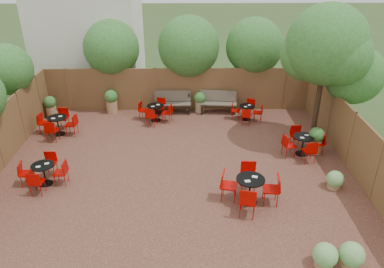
{
  "coord_description": "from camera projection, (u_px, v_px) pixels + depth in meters",
  "views": [
    {
      "loc": [
        0.41,
        -11.26,
        7.0
      ],
      "look_at": [
        0.58,
        0.5,
        1.0
      ],
      "focal_mm": 35.18,
      "sensor_mm": 36.0,
      "label": 1
    }
  ],
  "objects": [
    {
      "name": "ground",
      "position": [
        176.0,
        166.0,
        13.21
      ],
      "size": [
        80.0,
        80.0,
        0.0
      ],
      "primitive_type": "plane",
      "color": "#354F23",
      "rests_on": "ground"
    },
    {
      "name": "courtyard_paving",
      "position": [
        176.0,
        166.0,
        13.2
      ],
      "size": [
        12.0,
        10.0,
        0.02
      ],
      "primitive_type": "cube",
      "color": "#3E1D19",
      "rests_on": "ground"
    },
    {
      "name": "courtyard_tree",
      "position": [
        326.0,
        49.0,
        13.28
      ],
      "size": [
        2.96,
        2.9,
        5.22
      ],
      "rotation": [
        0.0,
        0.0,
        0.36
      ],
      "color": "black",
      "rests_on": "courtyard_paving"
    },
    {
      "name": "overhang_foliage",
      "position": [
        140.0,
        64.0,
        14.71
      ],
      "size": [
        15.69,
        10.91,
        2.77
      ],
      "color": "#2B6721",
      "rests_on": "ground"
    },
    {
      "name": "bistro_tables",
      "position": [
        177.0,
        142.0,
        13.8
      ],
      "size": [
        11.0,
        7.5,
        0.96
      ],
      "color": "black",
      "rests_on": "courtyard_paving"
    },
    {
      "name": "fence_right",
      "position": [
        351.0,
        140.0,
        12.83
      ],
      "size": [
        0.08,
        10.0,
        2.0
      ],
      "primitive_type": "cube",
      "color": "brown",
      "rests_on": "ground"
    },
    {
      "name": "park_bench_left",
      "position": [
        173.0,
        102.0,
        17.09
      ],
      "size": [
        1.64,
        0.55,
        1.01
      ],
      "rotation": [
        0.0,
        0.0,
        0.02
      ],
      "color": "brown",
      "rests_on": "courtyard_paving"
    },
    {
      "name": "fence_back",
      "position": [
        178.0,
        90.0,
        17.21
      ],
      "size": [
        12.0,
        0.08,
        2.0
      ],
      "primitive_type": "cube",
      "color": "brown",
      "rests_on": "ground"
    },
    {
      "name": "planters",
      "position": [
        161.0,
        110.0,
        16.15
      ],
      "size": [
        11.33,
        4.4,
        1.08
      ],
      "color": "#94734A",
      "rests_on": "courtyard_paving"
    },
    {
      "name": "low_shrubs",
      "position": [
        337.0,
        231.0,
        9.75
      ],
      "size": [
        1.96,
        3.82,
        0.66
      ],
      "color": "#94734A",
      "rests_on": "courtyard_paving"
    },
    {
      "name": "neighbour_building",
      "position": [
        87.0,
        11.0,
        18.46
      ],
      "size": [
        5.0,
        4.0,
        8.0
      ],
      "primitive_type": "cube",
      "color": "silver",
      "rests_on": "ground"
    },
    {
      "name": "park_bench_right",
      "position": [
        218.0,
        102.0,
        17.11
      ],
      "size": [
        1.67,
        0.69,
        1.01
      ],
      "rotation": [
        0.0,
        0.0,
        -0.1
      ],
      "color": "brown",
      "rests_on": "courtyard_paving"
    }
  ]
}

